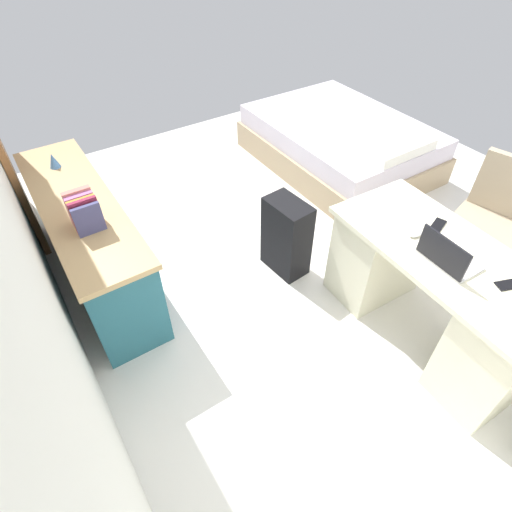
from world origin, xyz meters
name	(u,v)px	position (x,y,z in m)	size (l,w,h in m)	color
ground_plane	(311,244)	(0.00, 0.00, 0.00)	(5.22, 5.22, 0.00)	silver
desk	(433,294)	(-1.13, -0.04, 0.39)	(1.47, 0.72, 0.75)	beige
office_chair	(486,228)	(-0.93, -0.88, 0.42)	(0.56, 0.56, 0.94)	black
credenza	(90,241)	(0.63, 1.64, 0.37)	(1.80, 0.48, 0.73)	#235B6B
bed	(340,143)	(0.89, -1.09, 0.24)	(1.91, 1.41, 0.58)	tan
suitcase_black	(286,237)	(-0.10, 0.36, 0.32)	(0.36, 0.22, 0.63)	black
laptop	(447,257)	(-1.16, 0.06, 0.80)	(0.32, 0.23, 0.21)	#B7B7BC
computer_mouse	(416,233)	(-0.91, 0.01, 0.76)	(0.06, 0.10, 0.03)	white
cell_phone_near_laptop	(509,285)	(-1.46, -0.09, 0.75)	(0.07, 0.14, 0.01)	black
cell_phone_by_mouse	(438,225)	(-0.92, -0.19, 0.75)	(0.07, 0.14, 0.01)	black
book_row	(84,211)	(0.32, 1.64, 0.84)	(0.19, 0.17, 0.23)	#40416F
figurine_small	(53,161)	(1.15, 1.64, 0.79)	(0.08, 0.08, 0.11)	#4C7FBF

